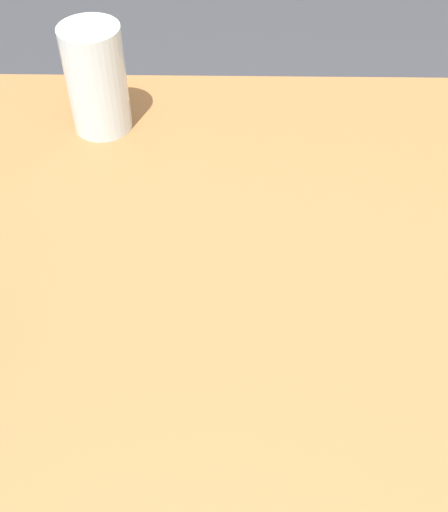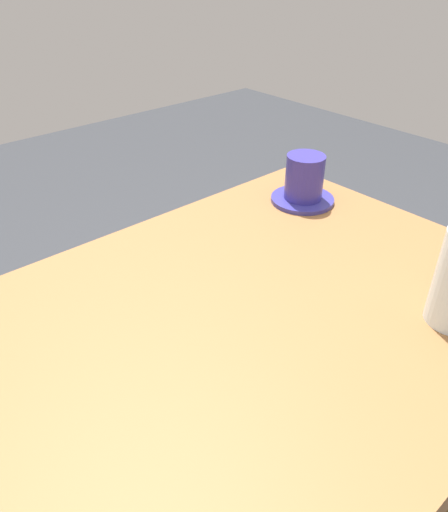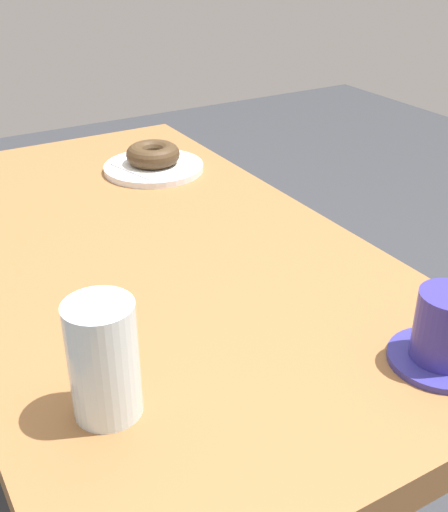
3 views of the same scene
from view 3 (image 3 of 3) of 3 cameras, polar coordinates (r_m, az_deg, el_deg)
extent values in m
cube|color=brown|center=(1.03, -7.04, -0.10)|extent=(1.13, 0.62, 0.05)
cylinder|color=olive|center=(1.69, -5.35, -1.93)|extent=(0.06, 0.06, 0.68)
cylinder|color=white|center=(1.31, -6.29, 7.85)|extent=(0.20, 0.20, 0.01)
cube|color=white|center=(1.31, -6.31, 8.17)|extent=(0.15, 0.15, 0.00)
torus|color=#402E1B|center=(1.30, -6.36, 9.02)|extent=(0.11, 0.11, 0.04)
cylinder|color=silver|center=(0.66, -10.70, -9.11)|extent=(0.07, 0.07, 0.13)
cylinder|color=#353289|center=(0.80, 18.68, -8.68)|extent=(0.12, 0.12, 0.01)
cylinder|color=#332E8D|center=(0.77, 19.22, -5.91)|extent=(0.07, 0.07, 0.08)
camera|label=1|loc=(1.06, 23.34, 27.20)|focal=44.69mm
camera|label=2|loc=(1.06, -34.13, 21.89)|focal=34.20mm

